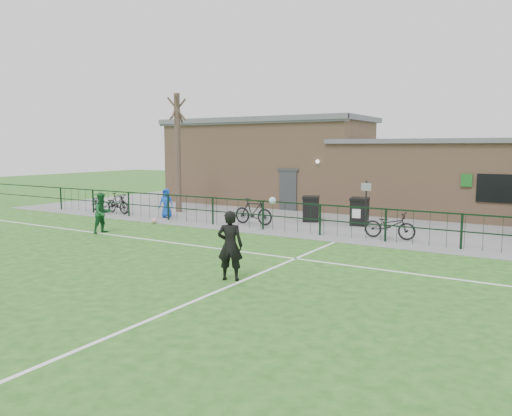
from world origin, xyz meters
The scene contains 20 objects.
ground centered at (0.00, 0.00, 0.00)m, with size 90.00×90.00×0.00m, color #235819.
paving_strip centered at (0.00, 13.50, 0.01)m, with size 34.00×13.00×0.02m, color slate.
pitch_line_touch centered at (0.00, 7.80, 0.00)m, with size 28.00×0.10×0.01m, color white.
pitch_line_mid centered at (0.00, 4.00, 0.00)m, with size 28.00×0.10×0.01m, color white.
pitch_line_perp centered at (2.00, 0.00, 0.00)m, with size 0.10×16.00×0.01m, color white.
perimeter_fence centered at (0.00, 8.00, 0.60)m, with size 28.00×0.10×1.20m, color black.
bare_tree centered at (-8.00, 10.50, 3.00)m, with size 0.30×0.30×6.00m, color #48352B.
wheelie_bin_left centered at (-0.79, 11.01, 0.54)m, with size 0.69×0.78×1.04m, color black.
wheelie_bin_right centered at (1.45, 11.08, 0.57)m, with size 0.72×0.82×1.09m, color black.
sign_post centered at (2.18, 9.72, 1.02)m, with size 0.06×0.06×2.00m, color black.
bicycle_a centered at (-11.68, 8.45, 0.49)m, with size 0.62×1.77×0.93m, color black.
bicycle_b centered at (-10.25, 8.48, 0.53)m, with size 0.48×1.70×1.02m, color black.
bicycle_c centered at (-10.37, 8.39, 0.48)m, with size 0.60×1.73×0.91m, color black.
bicycle_d centered at (-2.50, 8.89, 0.58)m, with size 0.53×1.86×1.12m, color black.
bicycle_e centered at (3.46, 8.64, 0.51)m, with size 0.65×1.86×0.98m, color black.
spectator_child centered at (-7.15, 8.60, 0.71)m, with size 0.67×0.44×1.37m, color blue.
goalkeeper_kick centered at (1.67, 1.06, 0.90)m, with size 1.18×3.79×1.78m.
outfield_player centered at (-6.46, 4.13, 0.78)m, with size 0.76×0.59×1.57m, color #185429.
ball_ground centered at (-6.44, 7.00, 0.12)m, with size 0.24×0.24×0.24m, color white.
clubhouse centered at (-0.88, 16.50, 2.22)m, with size 24.25×5.40×4.96m.
Camera 1 is at (8.61, -9.12, 3.33)m, focal length 35.00 mm.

